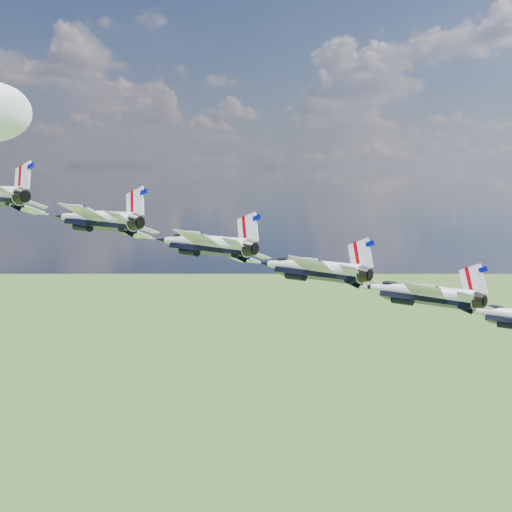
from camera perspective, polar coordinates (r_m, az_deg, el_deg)
jet_1 at (r=82.35m, az=-12.80°, el=2.90°), size 14.65×17.95×8.60m
jet_2 at (r=80.42m, az=-4.33°, el=0.99°), size 14.65×17.95×8.60m
jet_3 at (r=80.41m, az=4.33°, el=-0.99°), size 14.65×17.95×8.60m
jet_4 at (r=82.30m, az=12.80°, el=-2.90°), size 14.65×17.95×8.60m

